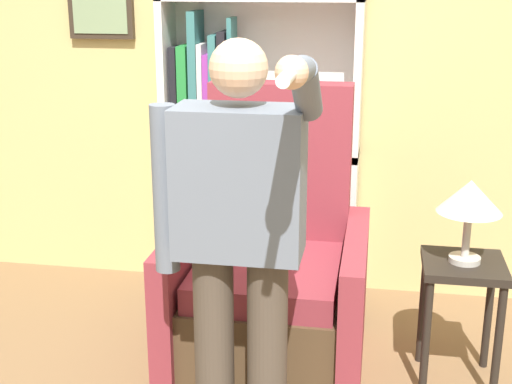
{
  "coord_description": "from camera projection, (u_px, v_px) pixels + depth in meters",
  "views": [
    {
      "loc": [
        0.42,
        -1.94,
        1.78
      ],
      "look_at": [
        -0.04,
        0.72,
        0.96
      ],
      "focal_mm": 50.0,
      "sensor_mm": 36.0,
      "label": 1
    }
  ],
  "objects": [
    {
      "name": "bookcase",
      "position": [
        236.0,
        158.0,
        4.0
      ],
      "size": [
        1.08,
        0.28,
        1.69
      ],
      "color": "white",
      "rests_on": "ground_plane"
    },
    {
      "name": "side_table",
      "position": [
        462.0,
        289.0,
        3.14
      ],
      "size": [
        0.35,
        0.35,
        0.58
      ],
      "color": "black",
      "rests_on": "ground_plane"
    },
    {
      "name": "person_standing",
      "position": [
        239.0,
        233.0,
        2.52
      ],
      "size": [
        0.6,
        0.78,
        1.59
      ],
      "color": "#473D33",
      "rests_on": "ground_plane"
    },
    {
      "name": "table_lamp",
      "position": [
        470.0,
        200.0,
        3.02
      ],
      "size": [
        0.28,
        0.28,
        0.37
      ],
      "color": "#B7B2A8",
      "rests_on": "side_table"
    },
    {
      "name": "armchair",
      "position": [
        271.0,
        283.0,
        3.36
      ],
      "size": [
        0.88,
        0.88,
        1.3
      ],
      "color": "#4C3823",
      "rests_on": "ground_plane"
    },
    {
      "name": "wall_back",
      "position": [
        304.0,
        47.0,
        3.92
      ],
      "size": [
        8.0,
        0.11,
        2.8
      ],
      "color": "tan",
      "rests_on": "ground_plane"
    }
  ]
}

